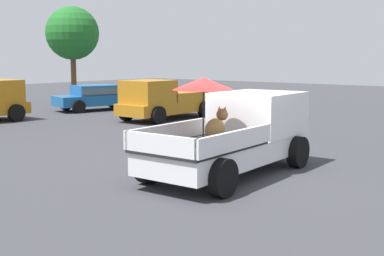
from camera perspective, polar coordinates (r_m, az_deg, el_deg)
name	(u,v)px	position (r m, az deg, el deg)	size (l,w,h in m)	color
ground_plane	(228,175)	(12.29, 4.08, -5.23)	(80.00, 80.00, 0.00)	#38383D
pickup_truck_main	(238,132)	(12.49, 5.18, -0.42)	(5.12, 2.40, 2.34)	black
pickup_truck_red	(163,100)	(22.95, -3.22, 3.13)	(4.80, 2.17, 1.80)	black
parked_sedan_near	(96,96)	(27.40, -10.75, 3.51)	(4.62, 2.89, 1.33)	black
tree_by_lot	(72,34)	(31.56, -13.24, 10.25)	(3.16, 3.16, 5.78)	brown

